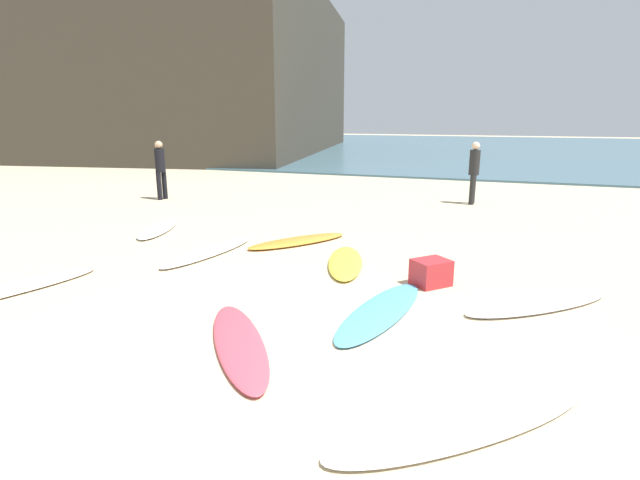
{
  "coord_description": "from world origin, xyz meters",
  "views": [
    {
      "loc": [
        1.94,
        -4.25,
        2.38
      ],
      "look_at": [
        -0.85,
        3.38,
        0.3
      ],
      "focal_mm": 27.41,
      "sensor_mm": 36.0,
      "label": 1
    }
  ],
  "objects_px": {
    "beach_cooler": "(431,272)",
    "beachgoer_near": "(474,170)",
    "beachgoer_mid": "(160,167)",
    "surfboard_4": "(345,262)",
    "surfboard_7": "(464,422)",
    "surfboard_5": "(239,343)",
    "surfboard_6": "(538,303)",
    "surfboard_3": "(6,290)",
    "surfboard_8": "(158,229)",
    "surfboard_0": "(208,252)",
    "surfboard_1": "(381,311)",
    "surfboard_2": "(298,241)"
  },
  "relations": [
    {
      "from": "beach_cooler",
      "to": "beachgoer_near",
      "type": "bearing_deg",
      "value": 88.78
    },
    {
      "from": "beachgoer_mid",
      "to": "beach_cooler",
      "type": "height_order",
      "value": "beachgoer_mid"
    },
    {
      "from": "surfboard_4",
      "to": "beach_cooler",
      "type": "relative_size",
      "value": 3.88
    },
    {
      "from": "beachgoer_mid",
      "to": "surfboard_7",
      "type": "bearing_deg",
      "value": -121.63
    },
    {
      "from": "surfboard_7",
      "to": "beach_cooler",
      "type": "distance_m",
      "value": 3.33
    },
    {
      "from": "surfboard_5",
      "to": "surfboard_7",
      "type": "bearing_deg",
      "value": 128.55
    },
    {
      "from": "surfboard_4",
      "to": "surfboard_6",
      "type": "height_order",
      "value": "surfboard_4"
    },
    {
      "from": "surfboard_7",
      "to": "beachgoer_near",
      "type": "xyz_separation_m",
      "value": [
        -0.55,
        10.41,
        0.91
      ]
    },
    {
      "from": "surfboard_7",
      "to": "beach_cooler",
      "type": "bearing_deg",
      "value": 149.2
    },
    {
      "from": "surfboard_3",
      "to": "surfboard_8",
      "type": "bearing_deg",
      "value": 113.8
    },
    {
      "from": "surfboard_0",
      "to": "surfboard_8",
      "type": "relative_size",
      "value": 1.19
    },
    {
      "from": "surfboard_0",
      "to": "surfboard_1",
      "type": "relative_size",
      "value": 1.0
    },
    {
      "from": "surfboard_6",
      "to": "beachgoer_mid",
      "type": "bearing_deg",
      "value": 20.63
    },
    {
      "from": "surfboard_1",
      "to": "surfboard_7",
      "type": "relative_size",
      "value": 0.91
    },
    {
      "from": "surfboard_0",
      "to": "beach_cooler",
      "type": "distance_m",
      "value": 3.92
    },
    {
      "from": "surfboard_2",
      "to": "beach_cooler",
      "type": "xyz_separation_m",
      "value": [
        2.72,
        -1.55,
        0.14
      ]
    },
    {
      "from": "surfboard_0",
      "to": "surfboard_8",
      "type": "distance_m",
      "value": 2.33
    },
    {
      "from": "beachgoer_near",
      "to": "surfboard_5",
      "type": "bearing_deg",
      "value": 173.22
    },
    {
      "from": "surfboard_0",
      "to": "beachgoer_near",
      "type": "distance_m",
      "value": 8.03
    },
    {
      "from": "beachgoer_near",
      "to": "surfboard_0",
      "type": "bearing_deg",
      "value": 152.94
    },
    {
      "from": "surfboard_1",
      "to": "beachgoer_mid",
      "type": "bearing_deg",
      "value": -28.38
    },
    {
      "from": "beachgoer_mid",
      "to": "beach_cooler",
      "type": "relative_size",
      "value": 3.39
    },
    {
      "from": "surfboard_1",
      "to": "surfboard_3",
      "type": "relative_size",
      "value": 0.89
    },
    {
      "from": "surfboard_3",
      "to": "surfboard_8",
      "type": "relative_size",
      "value": 1.33
    },
    {
      "from": "surfboard_1",
      "to": "surfboard_2",
      "type": "xyz_separation_m",
      "value": [
        -2.29,
        2.82,
        0.01
      ]
    },
    {
      "from": "surfboard_5",
      "to": "beachgoer_mid",
      "type": "bearing_deg",
      "value": -85.4
    },
    {
      "from": "surfboard_7",
      "to": "surfboard_8",
      "type": "height_order",
      "value": "surfboard_8"
    },
    {
      "from": "surfboard_2",
      "to": "beachgoer_near",
      "type": "relative_size",
      "value": 1.25
    },
    {
      "from": "beachgoer_near",
      "to": "surfboard_7",
      "type": "bearing_deg",
      "value": -173.41
    },
    {
      "from": "surfboard_4",
      "to": "surfboard_1",
      "type": "bearing_deg",
      "value": 103.53
    },
    {
      "from": "surfboard_5",
      "to": "surfboard_3",
      "type": "bearing_deg",
      "value": -42.11
    },
    {
      "from": "surfboard_8",
      "to": "beach_cooler",
      "type": "bearing_deg",
      "value": 146.77
    },
    {
      "from": "surfboard_3",
      "to": "surfboard_0",
      "type": "bearing_deg",
      "value": 76.43
    },
    {
      "from": "surfboard_6",
      "to": "beach_cooler",
      "type": "height_order",
      "value": "beach_cooler"
    },
    {
      "from": "surfboard_7",
      "to": "surfboard_8",
      "type": "xyz_separation_m",
      "value": [
        -6.62,
        4.74,
        0.01
      ]
    },
    {
      "from": "surfboard_2",
      "to": "surfboard_4",
      "type": "bearing_deg",
      "value": 176.81
    },
    {
      "from": "beach_cooler",
      "to": "surfboard_3",
      "type": "bearing_deg",
      "value": -156.92
    },
    {
      "from": "surfboard_1",
      "to": "surfboard_4",
      "type": "xyz_separation_m",
      "value": [
        -1.02,
        1.79,
        0.01
      ]
    },
    {
      "from": "surfboard_0",
      "to": "surfboard_2",
      "type": "bearing_deg",
      "value": 54.92
    },
    {
      "from": "surfboard_5",
      "to": "surfboard_7",
      "type": "relative_size",
      "value": 0.87
    },
    {
      "from": "surfboard_4",
      "to": "surfboard_3",
      "type": "bearing_deg",
      "value": 19.31
    },
    {
      "from": "surfboard_5",
      "to": "beachgoer_mid",
      "type": "distance_m",
      "value": 10.14
    },
    {
      "from": "surfboard_2",
      "to": "surfboard_7",
      "type": "distance_m",
      "value": 5.9
    },
    {
      "from": "surfboard_3",
      "to": "beach_cooler",
      "type": "height_order",
      "value": "beach_cooler"
    },
    {
      "from": "surfboard_1",
      "to": "surfboard_3",
      "type": "height_order",
      "value": "surfboard_3"
    },
    {
      "from": "beachgoer_mid",
      "to": "surfboard_8",
      "type": "bearing_deg",
      "value": -133.78
    },
    {
      "from": "surfboard_3",
      "to": "surfboard_7",
      "type": "xyz_separation_m",
      "value": [
        6.18,
        -0.92,
        -0.0
      ]
    },
    {
      "from": "surfboard_6",
      "to": "beach_cooler",
      "type": "relative_size",
      "value": 4.53
    },
    {
      "from": "surfboard_0",
      "to": "beach_cooler",
      "type": "xyz_separation_m",
      "value": [
        3.91,
        -0.29,
        0.15
      ]
    },
    {
      "from": "beachgoer_near",
      "to": "surfboard_2",
      "type": "bearing_deg",
      "value": 156.46
    }
  ]
}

